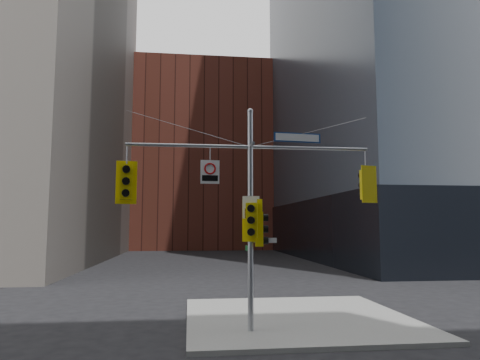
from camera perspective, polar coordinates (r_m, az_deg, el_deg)
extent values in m
plane|color=black|center=(12.34, 2.89, -22.24)|extent=(160.00, 160.00, 0.00)
cube|color=gray|center=(16.52, 7.62, -17.76)|extent=(8.00, 8.00, 0.15)
cube|color=black|center=(52.98, 27.80, -5.87)|extent=(36.40, 36.40, 6.00)
cube|color=brown|center=(70.51, -5.13, 2.55)|extent=(26.00, 20.00, 28.00)
cylinder|color=#9A9CA2|center=(13.83, 1.41, -5.40)|extent=(0.18, 0.18, 7.20)
sphere|color=#9A9CA2|center=(14.33, 1.37, 9.15)|extent=(0.20, 0.20, 0.20)
cylinder|color=#9A9CA2|center=(13.92, -6.82, 4.58)|extent=(4.00, 0.11, 0.11)
cylinder|color=#9A9CA2|center=(14.48, 9.26, 4.20)|extent=(4.00, 0.11, 0.11)
cylinder|color=#9A9CA2|center=(13.72, 1.59, 4.70)|extent=(0.10, 0.70, 0.10)
cylinder|color=#9A9CA2|center=(14.04, -6.79, 6.79)|extent=(4.00, 0.02, 1.12)
cylinder|color=#9A9CA2|center=(14.59, 9.22, 6.33)|extent=(4.00, 0.02, 1.12)
cube|color=yellow|center=(13.89, -14.94, -0.24)|extent=(0.39, 0.29, 1.11)
cube|color=yellow|center=(14.08, -14.92, -0.31)|extent=(0.66, 0.12, 1.38)
cylinder|color=black|center=(13.72, -14.92, 1.39)|extent=(0.25, 0.19, 0.23)
cylinder|color=black|center=(13.81, -14.91, 1.35)|extent=(0.20, 0.04, 0.20)
cylinder|color=black|center=(13.68, -14.97, -0.15)|extent=(0.25, 0.19, 0.23)
cylinder|color=black|center=(13.77, -14.96, -0.18)|extent=(0.20, 0.04, 0.20)
cylinder|color=black|center=(13.65, -15.01, -1.70)|extent=(0.25, 0.19, 0.23)
cylinder|color=black|center=(13.73, -15.00, -1.72)|extent=(0.20, 0.04, 0.20)
cube|color=yellow|center=(14.96, 16.43, -0.60)|extent=(0.37, 0.31, 1.00)
cube|color=yellow|center=(14.83, 16.84, -0.54)|extent=(0.58, 0.19, 1.24)
cylinder|color=black|center=(15.15, 15.95, 0.60)|extent=(0.24, 0.20, 0.21)
cylinder|color=black|center=(15.09, 16.13, 0.63)|extent=(0.18, 0.07, 0.18)
cylinder|color=black|center=(15.11, 15.99, -0.66)|extent=(0.24, 0.20, 0.21)
cylinder|color=black|center=(15.05, 16.16, -0.64)|extent=(0.18, 0.07, 0.18)
cylinder|color=black|center=(15.09, 16.02, -1.93)|extent=(0.24, 0.20, 0.21)
cylinder|color=#0CE559|center=(15.03, 16.20, -1.91)|extent=(0.18, 0.07, 0.18)
cube|color=yellow|center=(13.87, 2.56, -6.55)|extent=(0.29, 0.38, 1.10)
cylinder|color=black|center=(13.88, 3.42, -5.03)|extent=(0.19, 0.25, 0.23)
cylinder|color=black|center=(13.88, 3.08, -5.03)|extent=(0.04, 0.20, 0.20)
cylinder|color=black|center=(13.88, 3.43, -6.55)|extent=(0.19, 0.25, 0.23)
cylinder|color=black|center=(13.88, 3.08, -6.55)|extent=(0.04, 0.20, 0.20)
cylinder|color=black|center=(13.89, 3.44, -8.07)|extent=(0.19, 0.25, 0.23)
cylinder|color=black|center=(13.88, 3.09, -8.07)|extent=(0.04, 0.20, 0.20)
cube|color=yellow|center=(13.55, 1.58, -5.39)|extent=(0.41, 0.33, 1.10)
cube|color=yellow|center=(13.74, 1.66, -5.40)|extent=(0.64, 0.20, 1.36)
cylinder|color=black|center=(13.35, 1.48, -3.81)|extent=(0.26, 0.22, 0.23)
cylinder|color=black|center=(13.43, 1.52, -3.82)|extent=(0.20, 0.07, 0.20)
cylinder|color=black|center=(13.34, 1.48, -5.38)|extent=(0.26, 0.22, 0.23)
cylinder|color=black|center=(13.43, 1.52, -5.38)|extent=(0.20, 0.07, 0.20)
cylinder|color=black|center=(13.34, 1.49, -6.95)|extent=(0.26, 0.22, 0.23)
cylinder|color=black|center=(13.43, 1.53, -6.94)|extent=(0.20, 0.07, 0.20)
cube|color=navy|center=(14.44, 7.65, 5.62)|extent=(1.61, 0.19, 0.31)
cube|color=silver|center=(14.41, 7.68, 5.64)|extent=(1.51, 0.15, 0.24)
cube|color=silver|center=(13.79, -4.02, 1.08)|extent=(0.61, 0.07, 0.77)
torus|color=#B20A0A|center=(13.78, -4.02, 1.51)|extent=(0.38, 0.08, 0.38)
cube|color=black|center=(13.74, -4.03, 0.25)|extent=(0.51, 0.05, 0.18)
cube|color=silver|center=(13.72, 1.47, -3.65)|extent=(0.55, 0.09, 0.72)
cube|color=#D88C00|center=(13.69, 1.49, -4.48)|extent=(0.40, 0.05, 0.32)
cube|color=silver|center=(13.91, 3.27, -8.04)|extent=(0.80, 0.13, 0.16)
cube|color=#145926|center=(14.29, 1.15, -9.12)|extent=(0.12, 0.83, 0.17)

